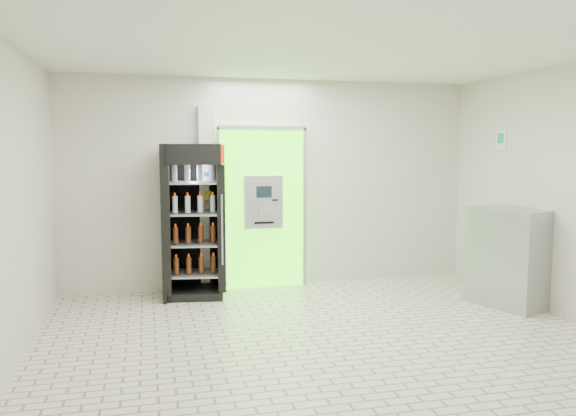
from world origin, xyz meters
name	(u,v)px	position (x,y,z in m)	size (l,w,h in m)	color
ground	(326,339)	(0.00, 0.00, 0.00)	(6.00, 6.00, 0.00)	beige
room_shell	(328,165)	(0.00, 0.00, 1.84)	(6.00, 6.00, 6.00)	beige
atm_assembly	(262,207)	(-0.20, 2.41, 1.17)	(1.30, 0.24, 2.33)	#42EB11
pillar	(207,199)	(-0.98, 2.45, 1.30)	(0.22, 0.11, 2.60)	silver
beverage_cooler	(194,224)	(-1.20, 2.15, 0.99)	(0.88, 0.82, 2.07)	black
steel_cabinet	(510,257)	(2.68, 0.68, 0.63)	(0.92, 1.09, 1.25)	#999BA0
exit_sign	(501,140)	(2.99, 1.40, 2.12)	(0.02, 0.22, 0.26)	white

